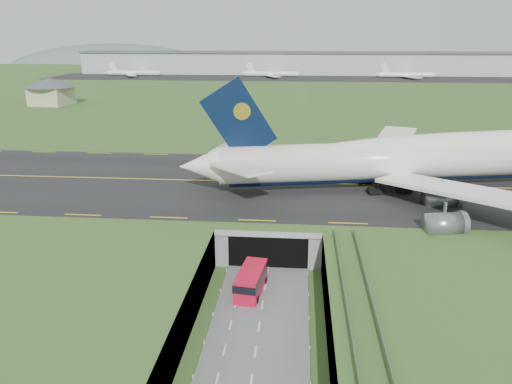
# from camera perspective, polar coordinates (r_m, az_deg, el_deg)

# --- Properties ---
(ground) EXTENTS (900.00, 900.00, 0.00)m
(ground) POSITION_cam_1_polar(r_m,az_deg,el_deg) (69.24, 0.92, -11.66)
(ground) COLOR #355F26
(ground) RESTS_ON ground
(airfield_deck) EXTENTS (800.00, 800.00, 6.00)m
(airfield_deck) POSITION_cam_1_polar(r_m,az_deg,el_deg) (67.81, 0.94, -9.45)
(airfield_deck) COLOR gray
(airfield_deck) RESTS_ON ground
(trench_road) EXTENTS (12.00, 75.00, 0.20)m
(trench_road) POSITION_cam_1_polar(r_m,az_deg,el_deg) (62.77, 0.41, -14.93)
(trench_road) COLOR slate
(trench_road) RESTS_ON ground
(taxiway) EXTENTS (800.00, 44.00, 0.18)m
(taxiway) POSITION_cam_1_polar(r_m,az_deg,el_deg) (97.35, 2.35, 1.08)
(taxiway) COLOR black
(taxiway) RESTS_ON airfield_deck
(tunnel_portal) EXTENTS (17.00, 22.30, 6.00)m
(tunnel_portal) POSITION_cam_1_polar(r_m,az_deg,el_deg) (82.88, 1.77, -3.97)
(tunnel_portal) COLOR gray
(tunnel_portal) RESTS_ON ground
(guideway) EXTENTS (3.00, 53.00, 7.05)m
(guideway) POSITION_cam_1_polar(r_m,az_deg,el_deg) (50.54, 12.41, -17.29)
(guideway) COLOR #A8A8A3
(guideway) RESTS_ON ground
(jumbo_jet) EXTENTS (103.56, 64.10, 21.65)m
(jumbo_jet) POSITION_cam_1_polar(r_m,az_deg,el_deg) (100.43, 21.53, 3.76)
(jumbo_jet) COLOR white
(jumbo_jet) RESTS_ON ground
(shuttle_tram) EXTENTS (4.13, 8.55, 3.33)m
(shuttle_tram) POSITION_cam_1_polar(r_m,az_deg,el_deg) (68.87, -0.57, -10.10)
(shuttle_tram) COLOR red
(shuttle_tram) RESTS_ON ground
(service_building) EXTENTS (21.95, 21.95, 10.90)m
(service_building) POSITION_cam_1_polar(r_m,az_deg,el_deg) (220.64, -22.42, 10.84)
(service_building) COLOR #BFB28A
(service_building) RESTS_ON ground
(cargo_terminal) EXTENTS (320.00, 67.00, 15.60)m
(cargo_terminal) POSITION_cam_1_polar(r_m,az_deg,el_deg) (360.16, 4.47, 14.51)
(cargo_terminal) COLOR #B2B2B2
(cargo_terminal) RESTS_ON ground
(distant_hills) EXTENTS (700.00, 91.00, 60.00)m
(distant_hills) POSITION_cam_1_polar(r_m,az_deg,el_deg) (495.31, 12.31, 12.96)
(distant_hills) COLOR slate
(distant_hills) RESTS_ON ground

